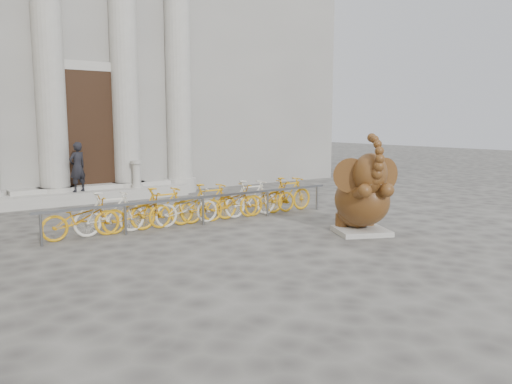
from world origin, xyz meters
TOP-DOWN VIEW (x-y plane):
  - ground at (0.00, 0.00)m, footprint 80.00×80.00m
  - classical_building at (0.00, 14.93)m, footprint 22.00×10.70m
  - entrance_steps at (0.00, 9.40)m, footprint 6.00×1.20m
  - elephant_statue at (3.40, 1.01)m, footprint 1.57×1.82m
  - bike_rack at (0.91, 4.26)m, footprint 8.00×0.53m
  - pedestrian at (-0.64, 9.24)m, footprint 0.67×0.56m
  - balustrade_post at (1.23, 9.10)m, footprint 0.37×0.37m

SIDE VIEW (x-z plane):
  - ground at x=0.00m, z-range 0.00..0.00m
  - entrance_steps at x=0.00m, z-range 0.00..0.36m
  - bike_rack at x=0.91m, z-range 0.00..1.00m
  - balustrade_post at x=1.23m, z-range 0.32..1.23m
  - elephant_statue at x=3.40m, z-range -0.31..1.98m
  - pedestrian at x=-0.64m, z-range 0.36..1.93m
  - classical_building at x=0.00m, z-range -0.02..11.98m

